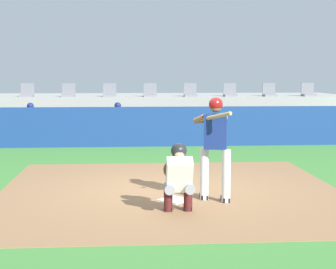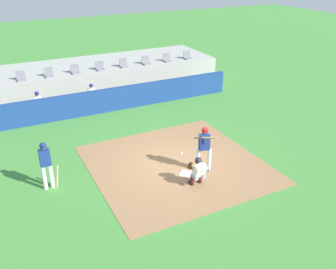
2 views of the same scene
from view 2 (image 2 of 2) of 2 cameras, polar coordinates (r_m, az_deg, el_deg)
ground_plane at (r=14.49m, az=1.25°, el=-4.64°), size 80.00×80.00×0.00m
dirt_infield at (r=14.49m, az=1.25°, el=-4.62°), size 6.40×6.40×0.01m
home_plate at (r=13.88m, az=2.81°, el=-6.04°), size 0.62×0.62×0.02m
batter_at_plate at (r=13.65m, az=5.55°, el=-1.84°), size 0.62×0.83×1.80m
catcher_crouched at (r=12.98m, az=4.59°, el=-5.53°), size 0.48×1.56×1.13m
on_deck_batter at (r=13.24m, az=-18.30°, el=-4.15°), size 0.58×0.23×1.79m
dugout_wall at (r=19.67m, az=-7.67°, el=5.52°), size 13.00×0.30×1.20m
dugout_bench at (r=20.69m, az=-8.55°, el=5.39°), size 11.80×0.44×0.45m
dugout_player_0 at (r=19.63m, az=-19.30°, el=4.46°), size 0.49×0.70×1.30m
dugout_player_1 at (r=20.11m, az=-11.52°, el=5.91°), size 0.49×0.70×1.30m
stands_platform at (r=23.65m, az=-11.35°, el=8.99°), size 15.00×4.40×1.40m
stadium_seat_1 at (r=21.26m, az=-21.69°, el=8.13°), size 0.46×0.46×0.48m
stadium_seat_2 at (r=21.41m, az=-17.86°, el=8.83°), size 0.46×0.46×0.48m
stadium_seat_3 at (r=21.67m, az=-14.08°, el=9.49°), size 0.46×0.46×0.48m
stadium_seat_4 at (r=22.01m, az=-10.39°, el=10.09°), size 0.46×0.46×0.48m
stadium_seat_5 at (r=22.44m, az=-6.82°, el=10.63°), size 0.46×0.46×0.48m
stadium_seat_6 at (r=22.95m, az=-3.39°, el=11.10°), size 0.46×0.46×0.48m
stadium_seat_7 at (r=23.55m, az=-0.10°, el=11.52°), size 0.46×0.46×0.48m
stadium_seat_8 at (r=24.21m, az=3.02°, el=11.89°), size 0.46×0.46×0.48m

